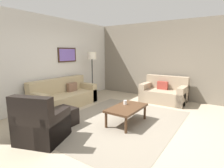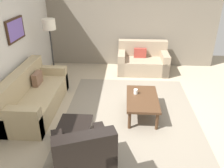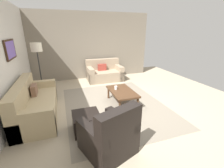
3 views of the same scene
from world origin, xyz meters
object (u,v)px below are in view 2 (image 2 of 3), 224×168
object	(u,v)px
ottoman	(76,133)
framed_artwork	(15,29)
couch_loveseat	(142,61)
coffee_table	(142,100)
couch_main	(32,97)
armchair_leather	(84,162)
lamp_standing	(50,31)
cup	(136,92)

from	to	relation	value
ottoman	framed_artwork	distance (m)	2.64
couch_loveseat	coffee_table	size ratio (longest dim) A/B	1.32
ottoman	couch_main	bearing A→B (deg)	48.08
couch_loveseat	framed_artwork	size ratio (longest dim) A/B	1.87
couch_main	couch_loveseat	size ratio (longest dim) A/B	1.45
armchair_leather	lamp_standing	size ratio (longest dim) A/B	0.60
lamp_standing	framed_artwork	world-z (taller)	framed_artwork
couch_main	cup	distance (m)	2.22
armchair_leather	coffee_table	distance (m)	1.95
armchair_leather	framed_artwork	distance (m)	3.28
cup	lamp_standing	size ratio (longest dim) A/B	0.06
couch_loveseat	ottoman	size ratio (longest dim) A/B	2.60
couch_loveseat	couch_main	bearing A→B (deg)	132.91
couch_main	coffee_table	distance (m)	2.35
lamp_standing	framed_artwork	xyz separation A→B (m)	(-0.71, 0.50, 0.20)
couch_main	coffee_table	bearing A→B (deg)	-92.12
couch_main	armchair_leather	size ratio (longest dim) A/B	2.06
ottoman	cup	bearing A→B (deg)	-44.38
couch_loveseat	lamp_standing	bearing A→B (deg)	112.88
framed_artwork	armchair_leather	bearing A→B (deg)	-142.81
armchair_leather	coffee_table	xyz separation A→B (m)	(1.72, -0.92, 0.05)
couch_main	ottoman	xyz separation A→B (m)	(-1.03, -1.14, -0.10)
couch_loveseat	cup	distance (m)	2.27
ottoman	lamp_standing	xyz separation A→B (m)	(2.34, 1.04, 1.21)
lamp_standing	armchair_leather	bearing A→B (deg)	-157.02
coffee_table	lamp_standing	distance (m)	2.84
coffee_table	lamp_standing	world-z (taller)	lamp_standing
coffee_table	cup	size ratio (longest dim) A/B	10.50
couch_main	framed_artwork	size ratio (longest dim) A/B	2.71
ottoman	cup	world-z (taller)	cup
armchair_leather	cup	world-z (taller)	armchair_leather
armchair_leather	couch_loveseat	bearing A→B (deg)	-14.52
ottoman	lamp_standing	distance (m)	2.83
cup	couch_loveseat	bearing A→B (deg)	-7.12
coffee_table	framed_artwork	xyz separation A→B (m)	(0.69, 2.74, 1.25)
cup	couch_main	bearing A→B (deg)	91.79
couch_main	ottoman	distance (m)	1.54
armchair_leather	lamp_standing	xyz separation A→B (m)	(3.11, 1.32, 1.10)
lamp_standing	cup	bearing A→B (deg)	-120.52
couch_loveseat	framed_artwork	world-z (taller)	framed_artwork
coffee_table	framed_artwork	distance (m)	3.09
lamp_standing	couch_main	bearing A→B (deg)	175.33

